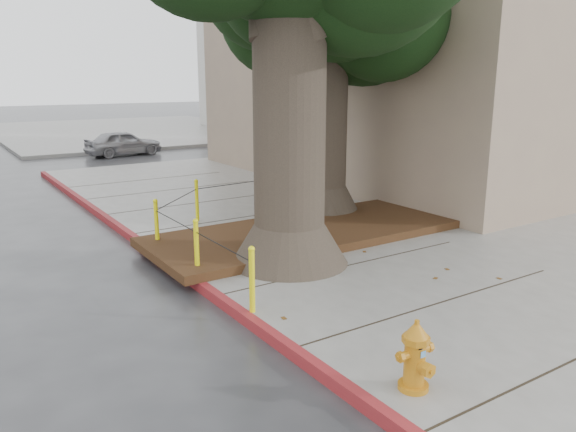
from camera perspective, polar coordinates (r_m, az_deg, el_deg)
name	(u,v)px	position (r m, az deg, el deg)	size (l,w,h in m)	color
ground	(414,321)	(8.11, 12.72, -10.32)	(140.00, 140.00, 0.00)	#28282B
sidewalk_main	(520,220)	(14.07, 22.54, -0.36)	(16.00, 26.00, 0.15)	slate
sidewalk_far	(134,130)	(37.01, -15.40, 8.41)	(16.00, 20.00, 0.15)	slate
curb_red	(205,289)	(8.90, -8.39, -7.38)	(0.14, 26.00, 0.16)	maroon
planter_bed	(306,232)	(11.38, 1.84, -1.66)	(6.40, 2.60, 0.16)	black
building_corner	(450,25)	(20.61, 16.11, 18.15)	(12.00, 13.00, 10.00)	gray
building_side_white	(301,58)	(37.75, 1.30, 15.72)	(10.00, 10.00, 9.00)	silver
building_side_grey	(320,42)	(46.19, 3.30, 17.22)	(12.00, 14.00, 12.00)	slate
bollard_ring	(216,218)	(10.80, -7.30, -0.25)	(3.79, 5.39, 0.95)	yellow
fire_hydrant	(415,356)	(6.03, 12.80, -13.71)	(0.40, 0.35, 0.77)	orange
car_silver	(123,143)	(25.42, -16.38, 7.14)	(1.29, 3.20, 1.09)	#97979C
car_red	(255,130)	(28.97, -3.34, 8.67)	(1.41, 4.04, 1.33)	maroon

